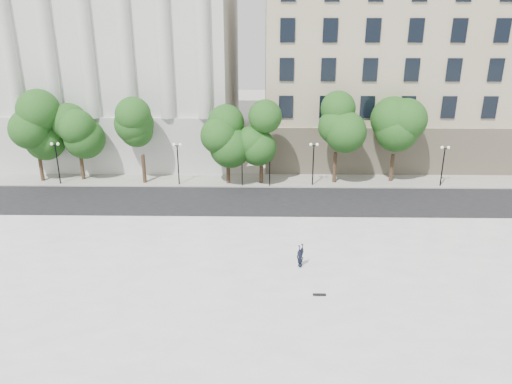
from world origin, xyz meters
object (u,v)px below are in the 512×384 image
at_px(traffic_light_west, 242,150).
at_px(traffic_light_east, 270,150).
at_px(skateboard, 319,295).
at_px(person_lying, 300,264).

bearing_deg(traffic_light_west, traffic_light_east, -0.00).
relative_size(traffic_light_west, traffic_light_east, 1.01).
distance_m(traffic_light_east, skateboard, 20.31).
bearing_deg(skateboard, traffic_light_east, 96.91).
relative_size(traffic_light_east, person_lying, 2.60).
height_order(traffic_light_west, traffic_light_east, traffic_light_west).
relative_size(traffic_light_west, person_lying, 2.61).
bearing_deg(traffic_light_west, person_lying, -74.69).
relative_size(traffic_light_east, skateboard, 5.40).
xyz_separation_m(traffic_light_east, skateboard, (2.79, -19.86, -3.19)).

